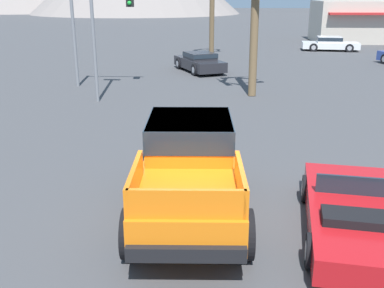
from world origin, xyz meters
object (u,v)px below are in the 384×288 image
object	(u,v)px
orange_pickup_truck	(189,164)
parked_car_dark	(200,62)
traffic_light_main	(99,14)
red_convertible_car	(357,216)
parked_car_white	(330,43)

from	to	relation	value
orange_pickup_truck	parked_car_dark	xyz separation A→B (m)	(-0.56, 18.43, -0.48)
traffic_light_main	parked_car_dark	bearing A→B (deg)	46.88
red_convertible_car	parked_car_white	bearing A→B (deg)	86.45
orange_pickup_truck	red_convertible_car	size ratio (longest dim) A/B	1.11
parked_car_dark	traffic_light_main	world-z (taller)	traffic_light_main
orange_pickup_truck	traffic_light_main	world-z (taller)	traffic_light_main
parked_car_dark	traffic_light_main	bearing A→B (deg)	-157.90
red_convertible_car	traffic_light_main	xyz separation A→B (m)	(-8.44, 14.27, 3.12)
red_convertible_car	parked_car_dark	world-z (taller)	parked_car_dark
parked_car_white	traffic_light_main	bearing A→B (deg)	-35.80
red_convertible_car	traffic_light_main	size ratio (longest dim) A/B	0.88
red_convertible_car	parked_car_white	size ratio (longest dim) A/B	0.94
red_convertible_car	parked_car_dark	bearing A→B (deg)	109.67
orange_pickup_truck	traffic_light_main	xyz separation A→B (m)	(-5.19, 13.48, 2.45)
parked_car_white	traffic_light_main	distance (m)	22.32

